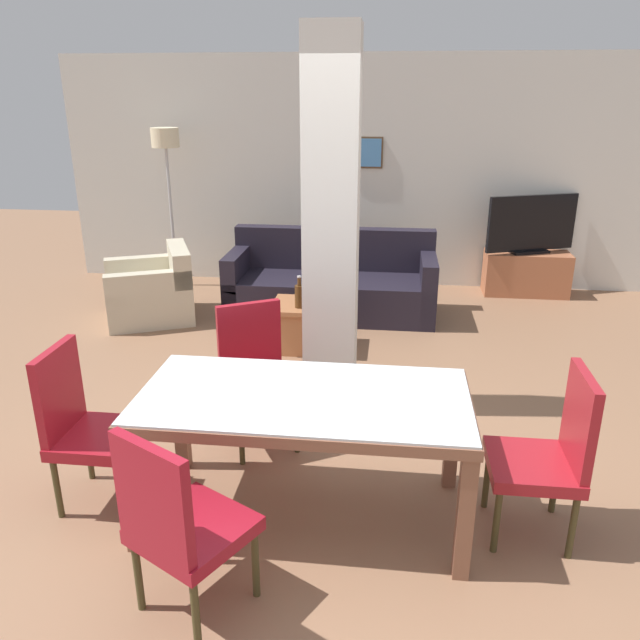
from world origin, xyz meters
TOP-DOWN VIEW (x-y plane):
  - ground_plane at (0.00, 0.00)m, footprint 18.00×18.00m
  - back_wall at (0.00, 4.68)m, footprint 7.20×0.09m
  - divider_pillar at (0.01, 1.35)m, footprint 0.38×0.32m
  - dining_table at (0.00, 0.00)m, footprint 1.78×0.88m
  - dining_chair_head_right at (1.30, 0.00)m, footprint 0.46×0.46m
  - dining_chair_head_left at (-1.27, 0.00)m, footprint 0.46×0.46m
  - dining_chair_far_left at (-0.44, 0.79)m, footprint 0.63×0.63m
  - dining_chair_near_left at (-0.44, -0.78)m, footprint 0.63×0.63m
  - sofa at (-0.20, 3.47)m, footprint 2.20×0.86m
  - armchair at (-2.06, 3.07)m, footprint 1.11×1.09m
  - coffee_table at (-0.34, 2.44)m, footprint 0.61×0.53m
  - bottle at (-0.38, 2.33)m, footprint 0.08×0.08m
  - tv_stand at (2.02, 4.40)m, footprint 0.97×0.40m
  - tv_screen at (2.02, 4.40)m, footprint 1.05×0.46m
  - floor_lamp at (-2.22, 4.26)m, footprint 0.32×0.32m

SIDE VIEW (x-z plane):
  - ground_plane at x=0.00m, z-range 0.00..0.00m
  - coffee_table at x=-0.34m, z-range 0.01..0.45m
  - tv_stand at x=2.02m, z-range 0.00..0.51m
  - armchair at x=-2.06m, z-range -0.11..0.65m
  - sofa at x=-0.20m, z-range -0.14..0.74m
  - dining_chair_head_right at x=1.30m, z-range 0.03..0.99m
  - dining_chair_head_left at x=-1.27m, z-range 0.03..0.99m
  - dining_chair_far_left at x=-0.44m, z-range 0.03..0.99m
  - dining_chair_near_left at x=-0.44m, z-range 0.03..0.99m
  - bottle at x=-0.38m, z-range 0.41..0.70m
  - dining_table at x=0.00m, z-range 0.23..0.99m
  - tv_screen at x=2.02m, z-range 0.50..1.17m
  - divider_pillar at x=0.01m, z-range 0.00..2.70m
  - back_wall at x=0.00m, z-range 0.00..2.70m
  - floor_lamp at x=-2.22m, z-range 0.65..2.53m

